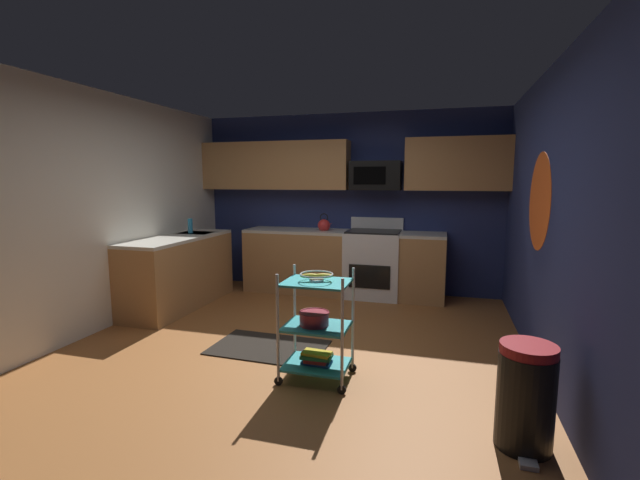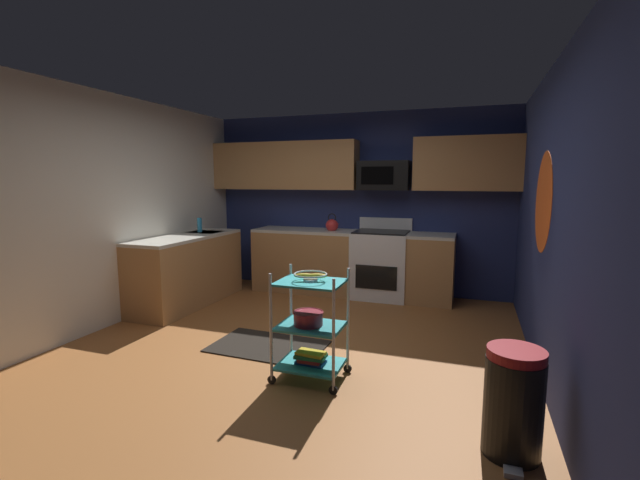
% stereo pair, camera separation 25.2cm
% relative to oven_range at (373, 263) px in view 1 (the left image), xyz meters
% --- Properties ---
extents(floor, '(4.40, 4.80, 0.04)m').
position_rel_oven_range_xyz_m(floor, '(-0.45, -2.10, -0.50)').
color(floor, '#995B2D').
rests_on(floor, ground).
extents(wall_back, '(4.52, 0.06, 2.60)m').
position_rel_oven_range_xyz_m(wall_back, '(-0.45, 0.33, 0.82)').
color(wall_back, navy).
rests_on(wall_back, ground).
extents(wall_left, '(0.06, 4.80, 2.60)m').
position_rel_oven_range_xyz_m(wall_left, '(-2.68, -2.10, 0.82)').
color(wall_left, silver).
rests_on(wall_left, ground).
extents(wall_right, '(0.06, 4.80, 2.60)m').
position_rel_oven_range_xyz_m(wall_right, '(1.78, -2.10, 0.82)').
color(wall_right, navy).
rests_on(wall_right, ground).
extents(wall_flower_decal, '(0.00, 0.88, 0.88)m').
position_rel_oven_range_xyz_m(wall_flower_decal, '(1.75, -1.68, 0.97)').
color(wall_flower_decal, '#E5591E').
extents(counter_run, '(3.63, 2.36, 0.92)m').
position_rel_oven_range_xyz_m(counter_run, '(-1.18, -0.46, -0.01)').
color(counter_run, '#B27F4C').
rests_on(counter_run, ground).
extents(oven_range, '(0.76, 0.65, 1.10)m').
position_rel_oven_range_xyz_m(oven_range, '(0.00, 0.00, 0.00)').
color(oven_range, white).
rests_on(oven_range, ground).
extents(upper_cabinets, '(4.40, 0.33, 0.70)m').
position_rel_oven_range_xyz_m(upper_cabinets, '(-0.55, 0.13, 1.37)').
color(upper_cabinets, '#B27F4C').
extents(microwave, '(0.70, 0.39, 0.40)m').
position_rel_oven_range_xyz_m(microwave, '(-0.00, 0.10, 1.22)').
color(microwave, black).
extents(rolling_cart, '(0.59, 0.43, 0.91)m').
position_rel_oven_range_xyz_m(rolling_cart, '(-0.04, -2.69, -0.02)').
color(rolling_cart, silver).
rests_on(rolling_cart, ground).
extents(fruit_bowl, '(0.27, 0.27, 0.07)m').
position_rel_oven_range_xyz_m(fruit_bowl, '(-0.04, -2.69, 0.40)').
color(fruit_bowl, silver).
rests_on(fruit_bowl, rolling_cart).
extents(mixing_bowl_large, '(0.25, 0.25, 0.11)m').
position_rel_oven_range_xyz_m(mixing_bowl_large, '(-0.06, -2.69, 0.04)').
color(mixing_bowl_large, maroon).
rests_on(mixing_bowl_large, rolling_cart).
extents(book_stack, '(0.26, 0.16, 0.10)m').
position_rel_oven_range_xyz_m(book_stack, '(-0.04, -2.69, -0.30)').
color(book_stack, '#1E4C8C').
rests_on(book_stack, rolling_cart).
extents(kettle, '(0.21, 0.18, 0.26)m').
position_rel_oven_range_xyz_m(kettle, '(-0.72, -0.00, 0.52)').
color(kettle, red).
rests_on(kettle, counter_run).
extents(dish_soap_bottle, '(0.06, 0.06, 0.20)m').
position_rel_oven_range_xyz_m(dish_soap_bottle, '(-2.39, -0.82, 0.54)').
color(dish_soap_bottle, '#2D8CBF').
rests_on(dish_soap_bottle, counter_run).
extents(trash_can, '(0.34, 0.42, 0.66)m').
position_rel_oven_range_xyz_m(trash_can, '(1.45, -3.22, -0.15)').
color(trash_can, black).
rests_on(trash_can, ground).
extents(floor_rug, '(1.12, 0.73, 0.01)m').
position_rel_oven_range_xyz_m(floor_rug, '(-0.68, -2.19, -0.47)').
color(floor_rug, black).
rests_on(floor_rug, ground).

